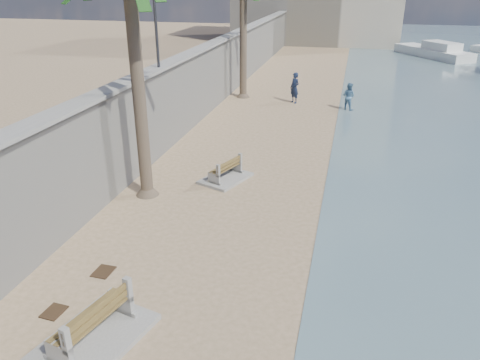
{
  "coord_description": "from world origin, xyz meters",
  "views": [
    {
      "loc": [
        2.61,
        -5.93,
        7.02
      ],
      "look_at": [
        -0.5,
        7.0,
        1.2
      ],
      "focal_mm": 35.0,
      "sensor_mm": 36.0,
      "label": 1
    }
  ],
  "objects_px": {
    "bench_near": "(93,324)",
    "yacht_far": "(433,53)",
    "person_a": "(295,86)",
    "bench_far": "(225,171)",
    "person_b": "(349,95)"
  },
  "relations": [
    {
      "from": "person_a",
      "to": "yacht_far",
      "type": "distance_m",
      "value": 22.75
    },
    {
      "from": "bench_near",
      "to": "yacht_far",
      "type": "relative_size",
      "value": 0.33
    },
    {
      "from": "person_b",
      "to": "bench_far",
      "type": "bearing_deg",
      "value": 96.36
    },
    {
      "from": "bench_near",
      "to": "yacht_far",
      "type": "xyz_separation_m",
      "value": [
        11.81,
        41.17,
        -0.09
      ]
    },
    {
      "from": "person_b",
      "to": "yacht_far",
      "type": "distance_m",
      "value": 22.26
    },
    {
      "from": "bench_near",
      "to": "person_a",
      "type": "distance_m",
      "value": 20.99
    },
    {
      "from": "person_a",
      "to": "bench_far",
      "type": "bearing_deg",
      "value": -53.44
    },
    {
      "from": "bench_far",
      "to": "person_b",
      "type": "bearing_deg",
      "value": 69.83
    },
    {
      "from": "person_b",
      "to": "yacht_far",
      "type": "xyz_separation_m",
      "value": [
        7.2,
        21.06,
        -0.49
      ]
    },
    {
      "from": "bench_near",
      "to": "person_b",
      "type": "relative_size",
      "value": 1.62
    },
    {
      "from": "person_a",
      "to": "yacht_far",
      "type": "xyz_separation_m",
      "value": [
        10.37,
        20.24,
        -0.69
      ]
    },
    {
      "from": "bench_far",
      "to": "person_a",
      "type": "height_order",
      "value": "person_a"
    },
    {
      "from": "bench_far",
      "to": "yacht_far",
      "type": "height_order",
      "value": "yacht_far"
    },
    {
      "from": "bench_far",
      "to": "yacht_far",
      "type": "relative_size",
      "value": 0.27
    },
    {
      "from": "bench_far",
      "to": "person_b",
      "type": "xyz_separation_m",
      "value": [
        4.16,
        11.32,
        0.5
      ]
    }
  ]
}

